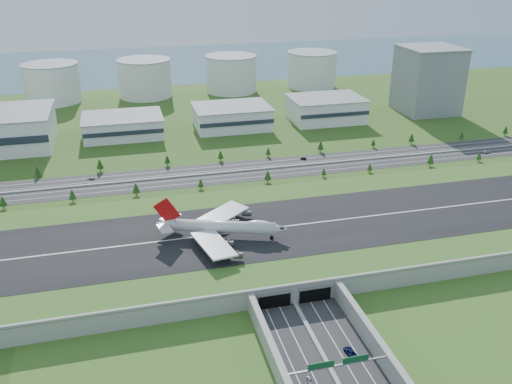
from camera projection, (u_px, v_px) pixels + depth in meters
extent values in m
plane|color=#35541A|center=(263.00, 244.00, 262.12)|extent=(1200.00, 1200.00, 0.00)
cube|color=gray|center=(263.00, 237.00, 260.49)|extent=(520.00, 100.00, 8.00)
cube|color=#426322|center=(263.00, 229.00, 258.83)|extent=(520.00, 100.00, 0.16)
cube|color=black|center=(263.00, 229.00, 258.77)|extent=(520.00, 58.00, 0.12)
cube|color=silver|center=(263.00, 229.00, 258.74)|extent=(520.00, 0.90, 0.02)
cube|color=gray|center=(295.00, 285.00, 214.89)|extent=(520.00, 1.20, 1.20)
cube|color=gray|center=(396.00, 374.00, 176.08)|extent=(2.40, 100.00, 8.00)
cube|color=black|center=(275.00, 300.00, 214.47)|extent=(13.00, 1.20, 6.00)
cube|color=black|center=(315.00, 294.00, 218.30)|extent=(13.00, 1.20, 6.00)
cylinder|color=gray|center=(391.00, 364.00, 180.89)|extent=(0.70, 0.70, 7.00)
cube|color=gray|center=(338.00, 365.00, 175.10)|extent=(38.00, 0.50, 0.50)
cube|color=#0C4C23|center=(321.00, 365.00, 173.09)|extent=(9.00, 0.30, 2.40)
cube|color=#0C4C23|center=(356.00, 359.00, 175.79)|extent=(9.00, 0.30, 2.40)
cube|color=#28282B|center=(224.00, 173.00, 346.18)|extent=(560.00, 36.00, 0.12)
cylinder|color=#3D2819|center=(4.00, 207.00, 297.36)|extent=(0.50, 0.50, 2.62)
cone|color=#153A0F|center=(3.00, 201.00, 296.00)|extent=(4.07, 4.07, 5.24)
cylinder|color=#3D2819|center=(73.00, 200.00, 305.58)|extent=(0.50, 0.50, 2.61)
cone|color=#153A0F|center=(72.00, 194.00, 304.22)|extent=(4.05, 4.05, 5.21)
cylinder|color=#3D2819|center=(136.00, 193.00, 313.48)|extent=(0.50, 0.50, 2.75)
cone|color=#153A0F|center=(136.00, 188.00, 312.06)|extent=(4.27, 4.27, 5.49)
cylinder|color=#3D2819|center=(201.00, 187.00, 322.06)|extent=(0.50, 0.50, 2.31)
cone|color=#153A0F|center=(201.00, 183.00, 320.86)|extent=(3.59, 3.59, 4.62)
cylinder|color=#3D2819|center=(268.00, 180.00, 331.28)|extent=(0.50, 0.50, 2.73)
cone|color=#153A0F|center=(268.00, 175.00, 329.86)|extent=(4.25, 4.25, 5.47)
cylinder|color=#3D2819|center=(324.00, 175.00, 339.65)|extent=(0.50, 0.50, 2.02)
cone|color=#153A0F|center=(324.00, 172.00, 338.60)|extent=(3.15, 3.15, 4.05)
cylinder|color=#3D2819|center=(369.00, 171.00, 346.68)|extent=(0.50, 0.50, 2.06)
cone|color=#153A0F|center=(370.00, 167.00, 345.60)|extent=(3.21, 3.21, 4.12)
cylinder|color=#3D2819|center=(430.00, 164.00, 356.27)|extent=(0.50, 0.50, 2.90)
cone|color=#153A0F|center=(431.00, 159.00, 354.76)|extent=(4.51, 4.51, 5.80)
cylinder|color=#3D2819|center=(478.00, 160.00, 364.62)|extent=(0.50, 0.50, 2.20)
cone|color=#153A0F|center=(479.00, 156.00, 363.48)|extent=(3.42, 3.42, 4.40)
cylinder|color=#3D2819|center=(38.00, 175.00, 339.32)|extent=(0.50, 0.50, 2.47)
cone|color=#153A0F|center=(37.00, 171.00, 338.04)|extent=(3.84, 3.84, 4.94)
cylinder|color=#3D2819|center=(100.00, 169.00, 347.77)|extent=(0.50, 0.50, 2.87)
cone|color=#153A0F|center=(100.00, 164.00, 346.27)|extent=(4.47, 4.47, 5.75)
cylinder|color=#3D2819|center=(168.00, 164.00, 357.53)|extent=(0.50, 0.50, 2.48)
cone|color=#153A0F|center=(167.00, 159.00, 356.24)|extent=(3.86, 3.86, 4.96)
cylinder|color=#3D2819|center=(221.00, 159.00, 365.57)|extent=(0.50, 0.50, 2.50)
cone|color=#153A0F|center=(221.00, 155.00, 364.27)|extent=(3.89, 3.89, 5.00)
cylinder|color=#3D2819|center=(268.00, 155.00, 373.15)|extent=(0.50, 0.50, 2.23)
cone|color=#153A0F|center=(268.00, 151.00, 371.99)|extent=(3.46, 3.46, 4.45)
cylinder|color=#3D2819|center=(320.00, 150.00, 381.65)|extent=(0.50, 0.50, 2.79)
cone|color=#153A0F|center=(321.00, 145.00, 380.20)|extent=(4.34, 4.34, 5.57)
cylinder|color=#3D2819|center=(373.00, 146.00, 390.91)|extent=(0.50, 0.50, 2.12)
cone|color=#153A0F|center=(373.00, 142.00, 389.80)|extent=(3.30, 3.30, 4.25)
cylinder|color=#3D2819|center=(411.00, 142.00, 397.61)|extent=(0.50, 0.50, 2.73)
cone|color=#153A0F|center=(412.00, 138.00, 396.19)|extent=(4.25, 4.25, 5.46)
cylinder|color=#3D2819|center=(461.00, 138.00, 407.19)|extent=(0.50, 0.50, 2.03)
cone|color=#153A0F|center=(462.00, 135.00, 406.13)|extent=(3.16, 3.16, 4.06)
cylinder|color=#3D2819|center=(505.00, 134.00, 415.65)|extent=(0.50, 0.50, 2.55)
cone|color=#153A0F|center=(506.00, 130.00, 414.32)|extent=(3.96, 3.96, 5.10)
cube|color=silver|center=(123.00, 126.00, 413.71)|extent=(58.00, 42.00, 15.00)
cube|color=silver|center=(232.00, 117.00, 432.45)|extent=(58.00, 42.00, 17.00)
cube|color=silver|center=(326.00, 109.00, 450.08)|extent=(58.00, 42.00, 19.00)
cube|color=gray|center=(428.00, 80.00, 468.58)|extent=(46.00, 46.00, 55.00)
cylinder|color=silver|center=(52.00, 83.00, 502.32)|extent=(50.00, 50.00, 35.00)
cylinder|color=silver|center=(145.00, 78.00, 521.48)|extent=(50.00, 50.00, 35.00)
cylinder|color=silver|center=(231.00, 74.00, 540.63)|extent=(50.00, 50.00, 35.00)
cylinder|color=silver|center=(312.00, 70.00, 559.79)|extent=(50.00, 50.00, 35.00)
cube|color=#3C6074|center=(165.00, 63.00, 686.95)|extent=(1200.00, 260.00, 0.06)
cylinder|color=silver|center=(222.00, 227.00, 249.88)|extent=(48.62, 21.57, 5.66)
cone|color=silver|center=(280.00, 229.00, 247.83)|extent=(8.53, 7.66, 5.66)
cone|color=silver|center=(166.00, 224.00, 251.79)|extent=(10.20, 8.24, 5.66)
ellipsoid|color=silver|center=(259.00, 224.00, 247.75)|extent=(12.84, 8.12, 3.48)
cube|color=silver|center=(214.00, 244.00, 236.70)|extent=(17.13, 28.42, 1.40)
cube|color=silver|center=(223.00, 214.00, 264.05)|extent=(27.87, 25.61, 1.40)
cylinder|color=#38383D|center=(229.00, 244.00, 241.06)|extent=(5.21, 4.01, 2.65)
cylinder|color=#38383D|center=(238.00, 255.00, 231.81)|extent=(5.21, 4.01, 2.65)
cylinder|color=#38383D|center=(234.00, 222.00, 260.36)|extent=(5.21, 4.01, 2.65)
cylinder|color=#38383D|center=(247.00, 213.00, 268.81)|extent=(5.21, 4.01, 2.65)
cube|color=silver|center=(165.00, 228.00, 246.20)|extent=(7.04, 10.55, 0.53)
cube|color=silver|center=(171.00, 217.00, 256.66)|extent=(10.82, 10.37, 0.53)
cube|color=#B60C0D|center=(167.00, 211.00, 248.98)|extent=(12.16, 4.88, 13.25)
cylinder|color=black|center=(272.00, 237.00, 250.01)|extent=(1.68, 0.62, 1.68)
cylinder|color=black|center=(214.00, 238.00, 249.47)|extent=(1.68, 0.62, 1.68)
cylinder|color=black|center=(216.00, 232.00, 254.62)|extent=(1.68, 0.62, 1.68)
cylinder|color=black|center=(203.00, 238.00, 249.88)|extent=(1.68, 0.62, 1.68)
cylinder|color=black|center=(205.00, 232.00, 255.03)|extent=(1.68, 0.62, 1.68)
imported|color=#9D9CA1|center=(310.00, 380.00, 177.92)|extent=(2.23, 4.34, 1.41)
imported|color=#0B103A|center=(350.00, 351.00, 190.37)|extent=(3.62, 6.43, 1.69)
imported|color=black|center=(303.00, 158.00, 368.05)|extent=(4.31, 2.89, 1.34)
imported|color=#BBBCC1|center=(486.00, 152.00, 380.03)|extent=(6.09, 3.64, 1.59)
imported|color=silver|center=(91.00, 178.00, 336.32)|extent=(5.23, 3.25, 1.41)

